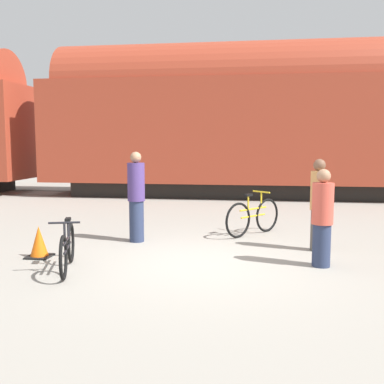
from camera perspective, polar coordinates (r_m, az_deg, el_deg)
name	(u,v)px	position (r m, az deg, el deg)	size (l,w,h in m)	color
ground_plane	(202,262)	(7.58, 1.29, -8.89)	(80.00, 80.00, 0.00)	gray
freight_train	(232,116)	(16.50, 5.15, 9.59)	(43.56, 2.81, 5.52)	black
rail_near	(231,198)	(15.89, 4.92, -0.82)	(55.56, 0.07, 0.01)	#4C4238
rail_far	(233,194)	(17.31, 5.18, -0.23)	(55.56, 0.07, 0.01)	#4C4238
bicycle_yellow	(253,217)	(9.75, 7.77, -3.13)	(1.13, 1.34, 0.93)	black
bicycle_black	(67,248)	(7.28, -15.54, -6.90)	(0.56, 1.58, 0.82)	black
person_in_red	(322,218)	(7.46, 16.22, -3.22)	(0.34, 0.34, 1.57)	#283351
person_in_tan	(318,204)	(8.51, 15.74, -1.51)	(0.30, 0.30, 1.69)	#514C47
person_in_purple	(136,197)	(9.01, -7.09, -0.60)	(0.34, 0.34, 1.80)	#283351
traffic_cone	(39,243)	(8.26, -18.85, -6.13)	(0.40, 0.40, 0.55)	black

